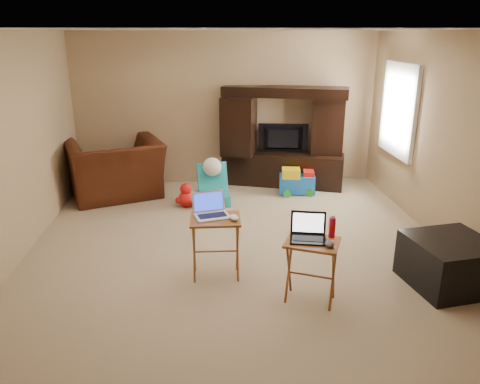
{
  "coord_description": "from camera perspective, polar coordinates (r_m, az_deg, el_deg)",
  "views": [
    {
      "loc": [
        -0.38,
        -5.08,
        2.48
      ],
      "look_at": [
        0.0,
        -0.2,
        0.8
      ],
      "focal_mm": 35.0,
      "sensor_mm": 36.0,
      "label": 1
    }
  ],
  "objects": [
    {
      "name": "mouse_left",
      "position": [
        4.74,
        -0.72,
        -3.14
      ],
      "size": [
        0.11,
        0.15,
        0.06
      ],
      "primitive_type": "ellipsoid",
      "rotation": [
        0.0,
        0.0,
        0.18
      ],
      "color": "silver",
      "rests_on": "tray_table_left"
    },
    {
      "name": "mouse_right",
      "position": [
        4.34,
        10.88,
        -6.2
      ],
      "size": [
        0.12,
        0.15,
        0.05
      ],
      "primitive_type": "ellipsoid",
      "rotation": [
        0.0,
        0.0,
        -0.35
      ],
      "color": "#3D3C41",
      "rests_on": "tray_table_right"
    },
    {
      "name": "push_toy",
      "position": [
        7.55,
        6.96,
        1.35
      ],
      "size": [
        0.63,
        0.49,
        0.43
      ],
      "primitive_type": null,
      "rotation": [
        0.0,
        0.0,
        -0.15
      ],
      "color": "blue",
      "rests_on": "floor"
    },
    {
      "name": "recliner",
      "position": [
        7.57,
        -14.98,
        2.74
      ],
      "size": [
        1.72,
        1.62,
        0.9
      ],
      "primitive_type": "imported",
      "rotation": [
        0.0,
        0.0,
        3.5
      ],
      "color": "#461A0F",
      "rests_on": "floor"
    },
    {
      "name": "wall_front",
      "position": [
        2.66,
        4.38,
        -8.69
      ],
      "size": [
        5.0,
        0.0,
        5.0
      ],
      "primitive_type": "plane",
      "rotation": [
        -1.57,
        0.0,
        0.0
      ],
      "color": "tan",
      "rests_on": "ground"
    },
    {
      "name": "ottoman",
      "position": [
        5.28,
        24.15,
        -7.87
      ],
      "size": [
        0.89,
        0.89,
        0.5
      ],
      "primitive_type": "cube",
      "rotation": [
        0.0,
        0.0,
        0.16
      ],
      "color": "black",
      "rests_on": "floor"
    },
    {
      "name": "wall_left",
      "position": [
        5.64,
        -26.51,
        4.34
      ],
      "size": [
        0.0,
        5.5,
        5.5
      ],
      "primitive_type": "plane",
      "rotation": [
        1.57,
        0.0,
        1.57
      ],
      "color": "tan",
      "rests_on": "ground"
    },
    {
      "name": "television",
      "position": [
        7.87,
        5.3,
        6.48
      ],
      "size": [
        0.84,
        0.21,
        0.48
      ],
      "primitive_type": "imported",
      "rotation": [
        0.0,
        0.0,
        3.02
      ],
      "color": "black",
      "rests_on": "entertainment_center"
    },
    {
      "name": "child_rocker",
      "position": [
        7.03,
        -3.35,
        0.89
      ],
      "size": [
        0.54,
        0.59,
        0.61
      ],
      "primitive_type": null,
      "rotation": [
        0.0,
        0.0,
        0.17
      ],
      "color": "teal",
      "rests_on": "floor"
    },
    {
      "name": "plush_toy",
      "position": [
        6.98,
        -6.58,
        -0.35
      ],
      "size": [
        0.34,
        0.28,
        0.37
      ],
      "primitive_type": null,
      "color": "red",
      "rests_on": "floor"
    },
    {
      "name": "ceiling",
      "position": [
        5.09,
        -0.19,
        19.18
      ],
      "size": [
        5.5,
        5.5,
        0.0
      ],
      "primitive_type": "plane",
      "rotation": [
        3.14,
        0.0,
        0.0
      ],
      "color": "silver",
      "rests_on": "ground"
    },
    {
      "name": "laptop_right",
      "position": [
        4.39,
        8.34,
        -4.44
      ],
      "size": [
        0.38,
        0.33,
        0.24
      ],
      "primitive_type": "cube",
      "rotation": [
        0.0,
        0.0,
        -0.2
      ],
      "color": "black",
      "rests_on": "tray_table_right"
    },
    {
      "name": "window_frame",
      "position": [
        7.29,
        18.77,
        9.46
      ],
      "size": [
        0.06,
        1.14,
        1.34
      ],
      "primitive_type": "cube",
      "color": "white",
      "rests_on": "ground"
    },
    {
      "name": "window_pane",
      "position": [
        7.3,
        18.92,
        9.45
      ],
      "size": [
        0.0,
        1.2,
        1.2
      ],
      "primitive_type": "plane",
      "rotation": [
        1.57,
        0.0,
        -1.57
      ],
      "color": "white",
      "rests_on": "ground"
    },
    {
      "name": "floor",
      "position": [
        5.66,
        -0.16,
        -7.01
      ],
      "size": [
        5.5,
        5.5,
        0.0
      ],
      "primitive_type": "plane",
      "color": "tan",
      "rests_on": "ground"
    },
    {
      "name": "tray_table_left",
      "position": [
        4.95,
        -2.97,
        -6.78
      ],
      "size": [
        0.52,
        0.42,
        0.67
      ],
      "primitive_type": "cube",
      "rotation": [
        0.0,
        0.0,
        -0.02
      ],
      "color": "#995E25",
      "rests_on": "floor"
    },
    {
      "name": "wall_back",
      "position": [
        7.93,
        -1.7,
        10.04
      ],
      "size": [
        5.0,
        0.0,
        5.0
      ],
      "primitive_type": "plane",
      "rotation": [
        1.57,
        0.0,
        0.0
      ],
      "color": "tan",
      "rests_on": "ground"
    },
    {
      "name": "entertainment_center",
      "position": [
        7.84,
        5.33,
        6.68
      ],
      "size": [
        2.07,
        1.08,
        1.65
      ],
      "primitive_type": "cube",
      "rotation": [
        0.0,
        0.0,
        -0.3
      ],
      "color": "black",
      "rests_on": "floor"
    },
    {
      "name": "wall_right",
      "position": [
        5.97,
        24.63,
        5.33
      ],
      "size": [
        0.0,
        5.5,
        5.5
      ],
      "primitive_type": "plane",
      "rotation": [
        1.57,
        0.0,
        -1.57
      ],
      "color": "tan",
      "rests_on": "ground"
    },
    {
      "name": "water_bottle",
      "position": [
        4.51,
        11.15,
        -4.27
      ],
      "size": [
        0.06,
        0.06,
        0.19
      ],
      "primitive_type": "cylinder",
      "color": "#BA0B26",
      "rests_on": "tray_table_right"
    },
    {
      "name": "laptop_left",
      "position": [
        4.8,
        -3.43,
        -1.75
      ],
      "size": [
        0.41,
        0.36,
        0.24
      ],
      "primitive_type": "cube",
      "rotation": [
        0.0,
        0.0,
        0.25
      ],
      "color": "silver",
      "rests_on": "tray_table_left"
    },
    {
      "name": "tray_table_right",
      "position": [
        4.57,
        8.63,
        -9.55
      ],
      "size": [
        0.6,
        0.55,
        0.63
      ],
      "primitive_type": "cube",
      "rotation": [
        0.0,
        0.0,
        -0.41
      ],
      "color": "#965024",
      "rests_on": "floor"
    }
  ]
}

